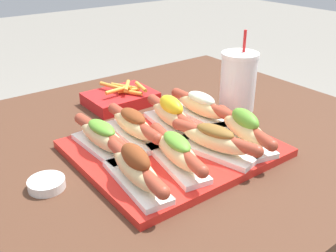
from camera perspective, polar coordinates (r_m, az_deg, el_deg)
The scene contains 13 objects.
patio_table at distance 1.19m, azimuth -0.37°, elevation -16.69°, with size 1.14×0.96×0.72m.
serving_tray at distance 0.90m, azimuth 0.76°, elevation -3.24°, with size 0.42×0.37×0.02m.
hot_dog_0 at distance 0.75m, azimuth -4.69°, elevation -6.10°, with size 0.08×0.23×0.08m.
hot_dog_1 at distance 0.81m, azimuth 1.27°, elevation -3.67°, with size 0.09×0.22×0.07m.
hot_dog_2 at distance 0.85m, azimuth 6.80°, elevation -2.06°, with size 0.10×0.22×0.07m.
hot_dog_3 at distance 0.91m, azimuth 11.01°, elevation -0.33°, with size 0.10×0.22×0.08m.
hot_dog_4 at distance 0.87m, azimuth -9.54°, elevation -1.54°, with size 0.07×0.23×0.07m.
hot_dog_5 at distance 0.92m, azimuth -5.00°, elevation 0.12°, with size 0.07×0.23×0.07m.
hot_dog_6 at distance 0.96m, azimuth 0.44°, elevation 1.72°, with size 0.08×0.23×0.08m.
hot_dog_7 at distance 1.02m, azimuth 4.79°, elevation 2.88°, with size 0.06×0.23×0.07m.
sauce_bowl at distance 0.81m, azimuth -17.22°, elevation -7.96°, with size 0.07×0.07×0.02m.
drink_cup at distance 1.12m, azimuth 10.15°, elevation 6.38°, with size 0.10×0.10×0.22m.
fries_basket at distance 1.17m, azimuth -6.87°, elevation 4.09°, with size 0.19×0.14×0.06m.
Camera 1 is at (-0.52, -0.71, 1.16)m, focal length 42.00 mm.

